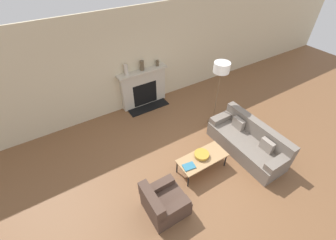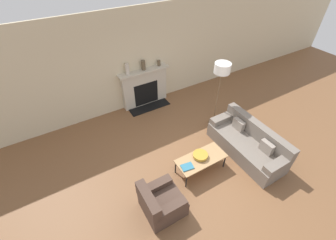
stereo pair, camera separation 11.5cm
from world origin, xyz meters
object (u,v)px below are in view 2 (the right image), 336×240
(armchair_near, at_px, (161,202))
(bowl, at_px, (200,155))
(book, at_px, (187,167))
(coffee_table, at_px, (201,159))
(mantel_vase_left, at_px, (127,69))
(fireplace, at_px, (145,88))
(couch, at_px, (248,143))
(mantel_vase_center_right, at_px, (159,63))
(floor_lamp, at_px, (222,73))
(mantel_vase_center_left, at_px, (143,65))

(armchair_near, height_order, bowl, armchair_near)
(bowl, relative_size, book, 1.19)
(coffee_table, height_order, mantel_vase_left, mantel_vase_left)
(fireplace, bearing_deg, couch, -68.37)
(armchair_near, bearing_deg, mantel_vase_center_right, -28.51)
(couch, height_order, book, couch)
(fireplace, bearing_deg, armchair_near, -111.46)
(couch, bearing_deg, mantel_vase_left, -151.32)
(fireplace, xyz_separation_m, armchair_near, (-1.36, -3.45, -0.30))
(coffee_table, xyz_separation_m, book, (-0.41, -0.05, 0.04))
(coffee_table, relative_size, floor_lamp, 0.61)
(armchair_near, xyz_separation_m, bowl, (1.28, 0.46, 0.18))
(floor_lamp, height_order, mantel_vase_left, floor_lamp)
(book, xyz_separation_m, mantel_vase_center_right, (1.01, 3.09, 0.85))
(book, height_order, floor_lamp, floor_lamp)
(mantel_vase_left, distance_m, mantel_vase_center_left, 0.50)
(mantel_vase_left, bearing_deg, coffee_table, -82.48)
(armchair_near, distance_m, floor_lamp, 3.33)
(mantel_vase_center_left, bearing_deg, couch, -68.66)
(floor_lamp, bearing_deg, mantel_vase_center_left, 123.17)
(couch, height_order, mantel_vase_center_left, mantel_vase_center_left)
(coffee_table, bearing_deg, mantel_vase_center_right, 78.73)
(coffee_table, distance_m, mantel_vase_center_right, 3.23)
(couch, height_order, mantel_vase_left, mantel_vase_left)
(book, height_order, mantel_vase_center_left, mantel_vase_center_left)
(floor_lamp, height_order, mantel_vase_center_left, floor_lamp)
(fireplace, distance_m, mantel_vase_center_left, 0.75)
(bowl, height_order, mantel_vase_left, mantel_vase_left)
(coffee_table, relative_size, mantel_vase_center_right, 6.65)
(mantel_vase_left, bearing_deg, armchair_near, -104.12)
(armchair_near, relative_size, book, 2.69)
(couch, bearing_deg, mantel_vase_center_left, -158.66)
(mantel_vase_center_left, bearing_deg, mantel_vase_left, 180.00)
(fireplace, height_order, couch, fireplace)
(bowl, bearing_deg, mantel_vase_center_right, 78.72)
(fireplace, xyz_separation_m, bowl, (-0.07, -2.99, -0.12))
(fireplace, height_order, armchair_near, fireplace)
(bowl, height_order, mantel_vase_center_right, mantel_vase_center_right)
(mantel_vase_left, height_order, mantel_vase_center_left, mantel_vase_left)
(bowl, distance_m, mantel_vase_center_right, 3.17)
(coffee_table, distance_m, book, 0.41)
(book, distance_m, mantel_vase_center_left, 3.26)
(mantel_vase_left, bearing_deg, mantel_vase_center_left, 0.00)
(floor_lamp, bearing_deg, book, -145.61)
(mantel_vase_center_right, bearing_deg, book, -108.16)
(fireplace, relative_size, bowl, 4.62)
(bowl, xyz_separation_m, mantel_vase_center_left, (0.09, 3.00, 0.87))
(armchair_near, bearing_deg, bowl, -70.24)
(floor_lamp, relative_size, mantel_vase_left, 6.09)
(book, relative_size, mantel_vase_left, 0.91)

